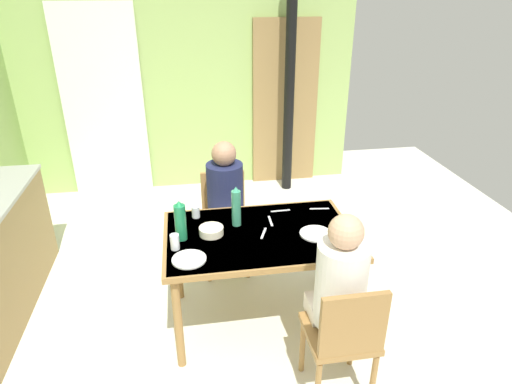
% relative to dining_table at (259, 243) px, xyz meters
% --- Properties ---
extents(ground_plane, '(7.12, 7.12, 0.00)m').
position_rel_dining_table_xyz_m(ground_plane, '(-0.45, -0.05, -0.68)').
color(ground_plane, silver).
extents(wall_back, '(4.07, 0.10, 2.60)m').
position_rel_dining_table_xyz_m(wall_back, '(-0.45, 2.69, 0.62)').
color(wall_back, '#9ABB66').
rests_on(wall_back, ground_plane).
extents(door_wooden, '(0.80, 0.05, 2.00)m').
position_rel_dining_table_xyz_m(door_wooden, '(0.77, 2.61, 0.32)').
color(door_wooden, olive).
rests_on(door_wooden, ground_plane).
extents(stove_pipe_column, '(0.12, 0.12, 2.60)m').
position_rel_dining_table_xyz_m(stove_pipe_column, '(0.75, 2.34, 0.62)').
color(stove_pipe_column, black).
rests_on(stove_pipe_column, ground_plane).
extents(curtain_panel, '(0.90, 0.03, 2.18)m').
position_rel_dining_table_xyz_m(curtain_panel, '(-1.36, 2.59, 0.41)').
color(curtain_panel, white).
rests_on(curtain_panel, ground_plane).
extents(dining_table, '(1.33, 0.87, 0.76)m').
position_rel_dining_table_xyz_m(dining_table, '(0.00, 0.00, 0.00)').
color(dining_table, olive).
rests_on(dining_table, ground_plane).
extents(chair_near_diner, '(0.40, 0.40, 0.87)m').
position_rel_dining_table_xyz_m(chair_near_diner, '(0.36, -0.79, -0.18)').
color(chair_near_diner, olive).
rests_on(chair_near_diner, ground_plane).
extents(chair_far_diner, '(0.40, 0.40, 0.87)m').
position_rel_dining_table_xyz_m(chair_far_diner, '(-0.17, 0.79, -0.18)').
color(chair_far_diner, olive).
rests_on(chair_far_diner, ground_plane).
extents(person_near_diner, '(0.30, 0.37, 0.77)m').
position_rel_dining_table_xyz_m(person_near_diner, '(0.36, -0.65, 0.10)').
color(person_near_diner, white).
rests_on(person_near_diner, ground_plane).
extents(person_far_diner, '(0.30, 0.37, 0.77)m').
position_rel_dining_table_xyz_m(person_far_diner, '(-0.17, 0.65, 0.10)').
color(person_far_diner, '#17234B').
rests_on(person_far_diner, ground_plane).
extents(water_bottle_green_near, '(0.08, 0.08, 0.29)m').
position_rel_dining_table_xyz_m(water_bottle_green_near, '(-0.54, 0.01, 0.22)').
color(water_bottle_green_near, '#1E794B').
rests_on(water_bottle_green_near, dining_table).
extents(water_bottle_green_far, '(0.07, 0.07, 0.30)m').
position_rel_dining_table_xyz_m(water_bottle_green_far, '(-0.14, 0.15, 0.22)').
color(water_bottle_green_far, '#388D69').
rests_on(water_bottle_green_far, dining_table).
extents(serving_bowl_center, '(0.17, 0.17, 0.05)m').
position_rel_dining_table_xyz_m(serving_bowl_center, '(-0.33, 0.04, 0.11)').
color(serving_bowl_center, '#F0E7C2').
rests_on(serving_bowl_center, dining_table).
extents(dinner_plate_near_left, '(0.23, 0.23, 0.01)m').
position_rel_dining_table_xyz_m(dinner_plate_near_left, '(0.38, -0.08, 0.09)').
color(dinner_plate_near_left, white).
rests_on(dinner_plate_near_left, dining_table).
extents(dinner_plate_near_right, '(0.22, 0.22, 0.01)m').
position_rel_dining_table_xyz_m(dinner_plate_near_right, '(-0.50, -0.25, 0.09)').
color(dinner_plate_near_right, white).
rests_on(dinner_plate_near_right, dining_table).
extents(drinking_glass_by_near_diner, '(0.06, 0.06, 0.11)m').
position_rel_dining_table_xyz_m(drinking_glass_by_near_diner, '(-0.58, -0.11, 0.13)').
color(drinking_glass_by_near_diner, silver).
rests_on(drinking_glass_by_near_diner, dining_table).
extents(drinking_glass_by_far_diner, '(0.06, 0.06, 0.09)m').
position_rel_dining_table_xyz_m(drinking_glass_by_far_diner, '(-0.43, 0.31, 0.12)').
color(drinking_glass_by_far_diner, silver).
rests_on(drinking_glass_by_far_diner, dining_table).
extents(cutlery_knife_near, '(0.02, 0.15, 0.00)m').
position_rel_dining_table_xyz_m(cutlery_knife_near, '(0.11, 0.16, 0.08)').
color(cutlery_knife_near, silver).
rests_on(cutlery_knife_near, dining_table).
extents(cutlery_fork_near, '(0.15, 0.02, 0.00)m').
position_rel_dining_table_xyz_m(cutlery_fork_near, '(0.22, 0.30, 0.08)').
color(cutlery_fork_near, silver).
rests_on(cutlery_fork_near, dining_table).
extents(cutlery_knife_far, '(0.15, 0.03, 0.00)m').
position_rel_dining_table_xyz_m(cutlery_knife_far, '(0.52, 0.29, 0.08)').
color(cutlery_knife_far, silver).
rests_on(cutlery_knife_far, dining_table).
extents(cutlery_fork_far, '(0.07, 0.15, 0.00)m').
position_rel_dining_table_xyz_m(cutlery_fork_far, '(0.03, -0.01, 0.08)').
color(cutlery_fork_far, silver).
rests_on(cutlery_fork_far, dining_table).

